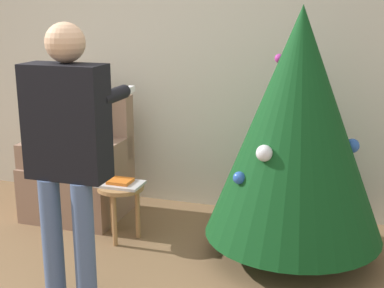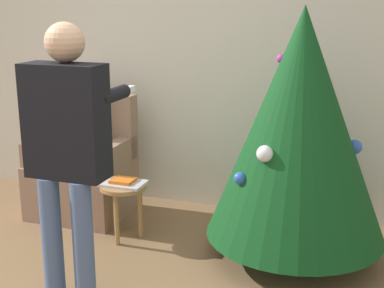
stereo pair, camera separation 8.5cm
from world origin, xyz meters
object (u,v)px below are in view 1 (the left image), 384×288
at_px(christmas_tree, 297,125).
at_px(person_standing, 68,144).
at_px(armchair, 80,174).
at_px(person_seated, 76,134).
at_px(side_stool, 121,195).

height_order(christmas_tree, person_standing, christmas_tree).
relative_size(armchair, person_standing, 0.60).
xyz_separation_m(christmas_tree, person_seated, (-1.82, 0.24, -0.26)).
bearing_deg(person_seated, christmas_tree, -7.54).
distance_m(person_standing, side_stool, 1.14).
relative_size(person_seated, side_stool, 2.95).
relative_size(christmas_tree, side_stool, 4.03).
bearing_deg(christmas_tree, person_standing, -137.64).
bearing_deg(person_standing, side_stool, 98.34).
bearing_deg(armchair, christmas_tree, -8.38).
distance_m(christmas_tree, side_stool, 1.41).
height_order(person_standing, side_stool, person_standing).
relative_size(person_seated, person_standing, 0.77).
bearing_deg(christmas_tree, side_stool, -175.12).
bearing_deg(armchair, person_standing, -61.97).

